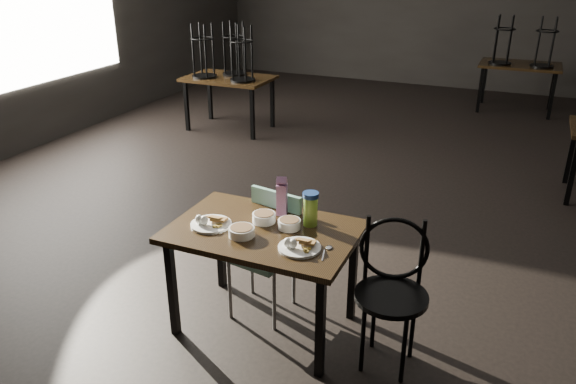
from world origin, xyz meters
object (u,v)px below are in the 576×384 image
at_px(bentwood_chair, 392,282).
at_px(school_chair, 267,242).
at_px(water_bottle, 310,209).
at_px(main_table, 264,240).
at_px(juice_carton, 282,197).

bearing_deg(bentwood_chair, school_chair, 154.71).
relative_size(water_bottle, school_chair, 0.26).
bearing_deg(main_table, school_chair, 109.70).
relative_size(juice_carton, bentwood_chair, 0.29).
bearing_deg(main_table, bentwood_chair, 1.32).
distance_m(water_bottle, school_chair, 0.48).
distance_m(main_table, water_bottle, 0.37).
bearing_deg(bentwood_chair, juice_carton, 151.15).
bearing_deg(school_chair, water_bottle, 2.96).
height_order(water_bottle, bentwood_chair, water_bottle).
distance_m(juice_carton, bentwood_chair, 0.92).
height_order(main_table, juice_carton, juice_carton).
xyz_separation_m(juice_carton, bentwood_chair, (0.83, -0.23, -0.32)).
relative_size(main_table, juice_carton, 4.39).
xyz_separation_m(water_bottle, school_chair, (-0.33, 0.04, -0.34)).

